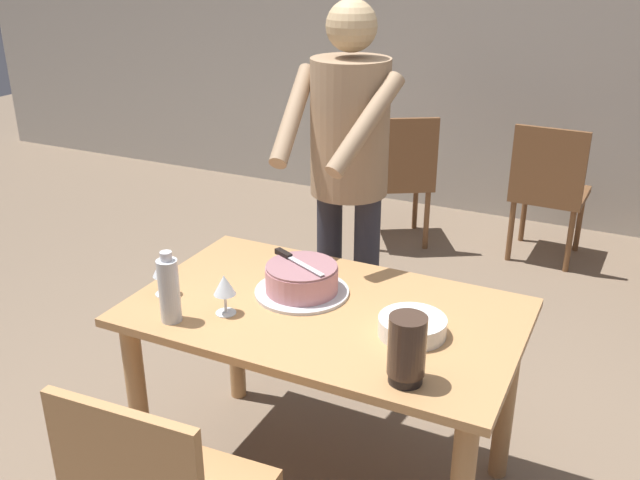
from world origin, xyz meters
TOP-DOWN VIEW (x-y plane):
  - ground_plane at (0.00, 0.00)m, footprint 14.00×14.00m
  - back_wall at (0.00, 3.19)m, footprint 10.00×0.12m
  - main_dining_table at (0.00, 0.00)m, footprint 1.33×0.80m
  - cake_on_platter at (-0.13, 0.07)m, footprint 0.34×0.34m
  - cake_knife at (-0.19, 0.10)m, footprint 0.25×0.14m
  - plate_stack at (0.33, -0.04)m, footprint 0.22×0.22m
  - wine_glass_near at (-0.29, -0.18)m, footprint 0.08×0.08m
  - wine_glass_far at (-0.56, -0.15)m, footprint 0.08×0.08m
  - water_bottle at (-0.43, -0.30)m, footprint 0.07×0.07m
  - hurricane_lamp at (0.39, -0.29)m, footprint 0.11×0.11m
  - person_cutting_cake at (-0.19, 0.61)m, footprint 0.47×0.56m
  - background_chair_0 at (-0.55, 2.30)m, footprint 0.60×0.60m
  - background_chair_1 at (0.39, 2.45)m, footprint 0.46×0.46m

SIDE VIEW (x-z plane):
  - ground_plane at x=0.00m, z-range 0.00..0.00m
  - background_chair_0 at x=-0.55m, z-range 0.04..0.94m
  - background_chair_1 at x=0.39m, z-range 0.04..0.94m
  - main_dining_table at x=0.00m, z-range 0.25..1.00m
  - plate_stack at x=0.33m, z-range 0.75..0.81m
  - cake_on_platter at x=-0.13m, z-range 0.75..0.86m
  - wine_glass_near at x=-0.29m, z-range 0.78..0.92m
  - wine_glass_far at x=-0.56m, z-range 0.78..0.92m
  - hurricane_lamp at x=0.39m, z-range 0.75..0.96m
  - water_bottle at x=-0.43m, z-range 0.74..0.99m
  - cake_knife at x=-0.19m, z-range 0.86..0.88m
  - person_cutting_cake at x=-0.19m, z-range 0.22..1.94m
  - back_wall at x=0.00m, z-range 0.00..2.70m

